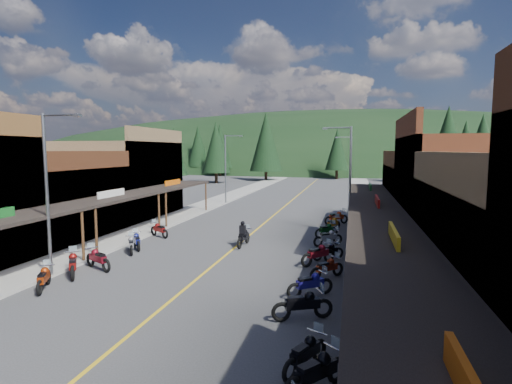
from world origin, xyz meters
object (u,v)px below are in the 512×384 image
Objects in this scene: shop_west_3 at (123,179)px; pedestrian_east_b at (359,206)px; bike_west_4 at (44,277)px; bike_east_6 at (327,267)px; pine_3 at (337,149)px; streetlight_0 at (49,188)px; bike_east_2 at (316,370)px; pine_1 at (220,146)px; bike_east_5 at (310,283)px; bike_east_12 at (336,217)px; rider_on_bike at (243,236)px; bike_west_9 at (159,229)px; pine_8 at (174,152)px; pine_11 at (447,143)px; streetlight_1 at (227,166)px; shop_west_2 at (49,203)px; pine_9 at (465,149)px; bike_east_3 at (305,352)px; bike_east_11 at (333,223)px; shop_east_2 at (474,200)px; pine_7 at (198,146)px; bike_west_6 at (98,258)px; streetlight_3 at (350,164)px; pine_4 at (410,145)px; pine_10 at (216,147)px; shop_east_3 at (437,198)px; bike_east_7 at (318,253)px; bike_east_9 at (328,237)px; streetlight_2 at (348,175)px; pine_5 at (482,142)px; bike_east_8 at (328,250)px; bike_west_5 at (73,263)px; pedestrian_east_a at (379,276)px; pine_0 at (143,149)px; bike_east_10 at (327,229)px; bike_west_8 at (137,240)px; pine_2 at (266,142)px.

shop_west_3 reaches higher than pedestrian_east_b.
bike_east_6 is at bearing -7.59° from bike_west_4.
pine_3 reaches higher than pedestrian_east_b.
streetlight_0 is 15.38m from bike_east_2.
bike_east_5 is at bearing -68.62° from pine_1.
bike_east_12 is 10.80m from rider_on_bike.
bike_west_9 is 6.76m from rider_on_bike.
pine_11 reaches higher than pine_8.
shop_west_2 is at bearing -108.52° from streetlight_1.
pine_1 is 54.13m from pine_9.
bike_east_3 is 20.15m from bike_east_11.
pine_1 is at bearing 99.87° from shop_west_3.
pine_7 is (-45.78, 74.30, 3.72)m from shop_east_2.
shop_west_3 is 17.87m from bike_west_6.
streetlight_3 is 36.18m from pine_3.
pine_10 is at bearing -164.48° from pine_4.
shop_east_3 is at bearing -94.98° from pine_4.
streetlight_0 is 14.07m from bike_east_7.
streetlight_0 is at bearing -140.12° from shop_east_3.
pine_7 is at bearing 153.47° from bike_east_2.
bike_east_3 is at bearing -94.81° from bike_west_6.
bike_east_12 is at bearing 139.78° from bike_east_9.
pine_8 is (-8.25, 38.30, 3.44)m from shop_west_2.
streetlight_2 reaches higher than bike_west_4.
pine_5 is 80.37m from bike_east_6.
pine_9 is at bearing 63.82° from rider_on_bike.
bike_east_2 is at bearing -106.97° from pine_9.
bike_east_8 is at bearing -66.66° from pine_1.
bike_west_5 is at bearing -99.39° from bike_east_8.
bike_east_11 is 1.41× the size of pedestrian_east_a.
pine_5 is at bearing 67.09° from streetlight_2.
bike_east_12 is at bearing -103.89° from pine_4.
bike_east_9 is 0.99× the size of bike_east_11.
bike_west_5 is 18.66m from bike_east_11.
bike_east_5 is (11.81, -9.29, 0.02)m from bike_west_9.
pine_11 reaches higher than pine_0.
bike_east_10 is (11.71, 12.09, -0.09)m from bike_west_5.
bike_west_4 is at bearing -148.58° from bike_west_9.
pine_3 reaches higher than bike_west_8.
pedestrian_east_a is at bearing -87.56° from streetlight_3.
pine_2 and pine_5 have the same top height.
bike_east_12 reaches higher than bike_east_9.
bike_east_2 is (13.41, -6.48, -3.82)m from streetlight_0.
bike_west_5 is at bearing -117.37° from pine_5.
bike_east_2 is (28.46, -52.48, -5.34)m from pine_8.
shop_east_2 is 5.40× the size of bike_east_10.
pine_5 is 6.05× the size of bike_east_12.
shop_east_3 is 4.75× the size of rider_on_bike.
bike_east_2 is at bearing 89.71° from pedestrian_east_b.
pine_7 is 5.70× the size of bike_east_11.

